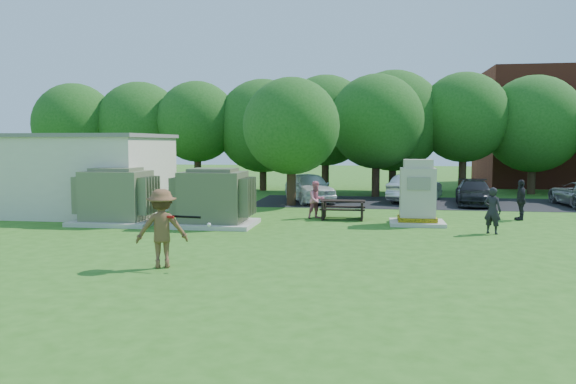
% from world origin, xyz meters
% --- Properties ---
extents(ground, '(120.00, 120.00, 0.00)m').
position_xyz_m(ground, '(0.00, 0.00, 0.00)').
color(ground, '#2D6619').
rests_on(ground, ground).
extents(service_building, '(10.00, 5.00, 3.20)m').
position_xyz_m(service_building, '(-11.00, 7.00, 1.60)').
color(service_building, beige).
rests_on(service_building, ground).
extents(service_building_roof, '(10.20, 5.20, 0.15)m').
position_xyz_m(service_building_roof, '(-11.00, 7.00, 3.27)').
color(service_building_roof, slate).
rests_on(service_building_roof, service_building).
extents(parking_strip, '(20.00, 6.00, 0.01)m').
position_xyz_m(parking_strip, '(7.00, 13.50, 0.01)').
color(parking_strip, '#232326').
rests_on(parking_strip, ground).
extents(transformer_left, '(3.00, 2.40, 2.07)m').
position_xyz_m(transformer_left, '(-6.50, 4.50, 0.97)').
color(transformer_left, beige).
rests_on(transformer_left, ground).
extents(transformer_right, '(3.00, 2.40, 2.07)m').
position_xyz_m(transformer_right, '(-2.80, 4.50, 0.97)').
color(transformer_right, beige).
rests_on(transformer_right, ground).
extents(generator_cabinet, '(1.96, 1.60, 2.39)m').
position_xyz_m(generator_cabinet, '(4.49, 5.86, 1.04)').
color(generator_cabinet, beige).
rests_on(generator_cabinet, ground).
extents(picnic_table, '(1.73, 1.30, 0.74)m').
position_xyz_m(picnic_table, '(1.72, 6.98, 0.46)').
color(picnic_table, black).
rests_on(picnic_table, ground).
extents(batter, '(1.39, 1.08, 1.89)m').
position_xyz_m(batter, '(-2.08, -2.31, 0.94)').
color(batter, brown).
rests_on(batter, ground).
extents(person_by_generator, '(0.67, 0.60, 1.54)m').
position_xyz_m(person_by_generator, '(6.77, 4.09, 0.77)').
color(person_by_generator, black).
rests_on(person_by_generator, ground).
extents(person_at_picnic, '(0.91, 0.88, 1.47)m').
position_xyz_m(person_at_picnic, '(0.67, 7.00, 0.74)').
color(person_at_picnic, '#DC7489').
rests_on(person_at_picnic, ground).
extents(person_walking_right, '(0.39, 0.92, 1.57)m').
position_xyz_m(person_walking_right, '(8.54, 7.73, 0.79)').
color(person_walking_right, '#242328').
rests_on(person_walking_right, ground).
extents(car_white, '(3.33, 4.73, 1.50)m').
position_xyz_m(car_white, '(-0.31, 13.12, 0.75)').
color(car_white, white).
rests_on(car_white, ground).
extents(car_silver_a, '(3.06, 4.46, 1.39)m').
position_xyz_m(car_silver_a, '(4.99, 14.05, 0.70)').
color(car_silver_a, silver).
rests_on(car_silver_a, ground).
extents(car_dark, '(2.10, 4.28, 1.20)m').
position_xyz_m(car_dark, '(7.69, 12.94, 0.60)').
color(car_dark, black).
rests_on(car_dark, ground).
extents(batting_equipment, '(1.11, 0.23, 0.24)m').
position_xyz_m(batting_equipment, '(-1.48, -2.35, 1.21)').
color(batting_equipment, black).
rests_on(batting_equipment, ground).
extents(tree_row, '(41.30, 13.30, 7.30)m').
position_xyz_m(tree_row, '(1.75, 18.50, 4.15)').
color(tree_row, '#47301E').
rests_on(tree_row, ground).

